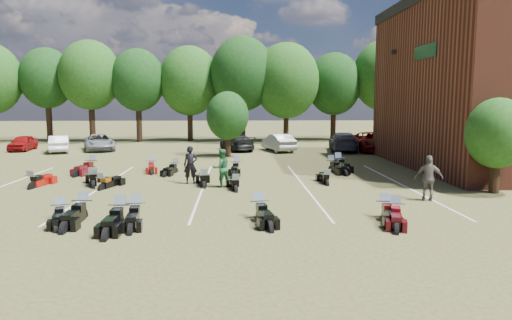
{
  "coord_description": "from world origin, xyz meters",
  "views": [
    {
      "loc": [
        -1.37,
        -19.17,
        4.2
      ],
      "look_at": [
        -0.35,
        4.0,
        1.2
      ],
      "focal_mm": 32.0,
      "sensor_mm": 36.0,
      "label": 1
    }
  ],
  "objects": [
    {
      "name": "ground",
      "position": [
        0.0,
        0.0,
        0.0
      ],
      "size": [
        160.0,
        160.0,
        0.0
      ],
      "primitive_type": "plane",
      "color": "brown",
      "rests_on": "ground"
    },
    {
      "name": "car_0",
      "position": [
        -19.58,
        20.44,
        0.66
      ],
      "size": [
        1.9,
        3.97,
        1.31
      ],
      "primitive_type": "imported",
      "rotation": [
        0.0,
        0.0,
        0.09
      ],
      "color": "maroon",
      "rests_on": "ground"
    },
    {
      "name": "motorcycle_10",
      "position": [
        -2.95,
        2.84,
        0.0
      ],
      "size": [
        1.02,
        2.46,
        1.33
      ],
      "primitive_type": null,
      "rotation": [
        0.0,
        0.0,
        3.25
      ],
      "color": "black",
      "rests_on": "ground"
    },
    {
      "name": "motorcycle_14",
      "position": [
        -9.98,
        8.15,
        0.0
      ],
      "size": [
        1.25,
        2.61,
        1.4
      ],
      "primitive_type": null,
      "rotation": [
        0.0,
        0.0,
        -0.19
      ],
      "color": "#4D0B12",
      "rests_on": "ground"
    },
    {
      "name": "young_tree_near_building",
      "position": [
        10.5,
        1.0,
        2.75
      ],
      "size": [
        2.8,
        2.8,
        4.16
      ],
      "color": "black",
      "rests_on": "ground"
    },
    {
      "name": "motorcycle_8",
      "position": [
        -7.76,
        2.51,
        0.0
      ],
      "size": [
        1.31,
        2.23,
        1.18
      ],
      "primitive_type": null,
      "rotation": [
        0.0,
        0.0,
        2.82
      ],
      "color": "black",
      "rests_on": "ground"
    },
    {
      "name": "parking_lines",
      "position": [
        -3.0,
        3.0,
        0.01
      ],
      "size": [
        20.1,
        14.0,
        0.01
      ],
      "color": "silver",
      "rests_on": "ground"
    },
    {
      "name": "motorcycle_1",
      "position": [
        -6.9,
        -2.9,
        0.0
      ],
      "size": [
        0.8,
        2.43,
        1.35
      ],
      "primitive_type": null,
      "rotation": [
        0.0,
        0.0,
        -0.01
      ],
      "color": "black",
      "rests_on": "ground"
    },
    {
      "name": "motorcycle_2",
      "position": [
        -5.39,
        -3.7,
        0.0
      ],
      "size": [
        0.81,
        2.45,
        1.36
      ],
      "primitive_type": null,
      "rotation": [
        0.0,
        0.0,
        0.01
      ],
      "color": "black",
      "rests_on": "ground"
    },
    {
      "name": "car_4",
      "position": [
        -1.1,
        20.3,
        0.7
      ],
      "size": [
        2.74,
        4.4,
        1.4
      ],
      "primitive_type": "imported",
      "rotation": [
        0.0,
        0.0,
        0.29
      ],
      "color": "#0B1F51",
      "rests_on": "ground"
    },
    {
      "name": "motorcycle_3",
      "position": [
        -4.93,
        -3.24,
        0.0
      ],
      "size": [
        0.95,
        2.32,
        1.26
      ],
      "primitive_type": null,
      "rotation": [
        0.0,
        0.0,
        0.11
      ],
      "color": "black",
      "rests_on": "ground"
    },
    {
      "name": "car_5",
      "position": [
        2.22,
        19.08,
        0.73
      ],
      "size": [
        2.73,
        4.67,
        1.46
      ],
      "primitive_type": "imported",
      "rotation": [
        0.0,
        0.0,
        3.43
      ],
      "color": "#B9BAB4",
      "rests_on": "ground"
    },
    {
      "name": "car_3",
      "position": [
        -1.31,
        19.69,
        0.68
      ],
      "size": [
        3.34,
        5.04,
        1.36
      ],
      "primitive_type": "imported",
      "rotation": [
        0.0,
        0.0,
        3.48
      ],
      "color": "black",
      "rests_on": "ground"
    },
    {
      "name": "car_6",
      "position": [
        9.96,
        18.58,
        0.8
      ],
      "size": [
        2.71,
        5.76,
        1.59
      ],
      "primitive_type": "imported",
      "rotation": [
        0.0,
        0.0,
        -0.01
      ],
      "color": "#5B0905",
      "rests_on": "ground"
    },
    {
      "name": "motorcycle_4",
      "position": [
        -0.54,
        -3.12,
        0.0
      ],
      "size": [
        1.08,
        2.4,
        1.29
      ],
      "primitive_type": null,
      "rotation": [
        0.0,
        0.0,
        0.15
      ],
      "color": "black",
      "rests_on": "ground"
    },
    {
      "name": "motorcycle_15",
      "position": [
        -6.54,
        8.56,
        0.0
      ],
      "size": [
        1.09,
        2.28,
        1.22
      ],
      "primitive_type": null,
      "rotation": [
        0.0,
        0.0,
        0.19
      ],
      "color": "maroon",
      "rests_on": "ground"
    },
    {
      "name": "motorcycle_7",
      "position": [
        -11.21,
        2.94,
        0.0
      ],
      "size": [
        1.07,
        2.36,
        1.27
      ],
      "primitive_type": null,
      "rotation": [
        0.0,
        0.0,
        2.99
      ],
      "color": "#99120B",
      "rests_on": "ground"
    },
    {
      "name": "motorcycle_16",
      "position": [
        -4.97,
        7.67,
        0.0
      ],
      "size": [
        1.17,
        2.24,
        1.19
      ],
      "primitive_type": null,
      "rotation": [
        0.0,
        0.0,
        -0.24
      ],
      "color": "black",
      "rests_on": "ground"
    },
    {
      "name": "motorcycle_18",
      "position": [
        -1.34,
        7.73,
        0.0
      ],
      "size": [
        0.94,
        2.35,
        1.28
      ],
      "primitive_type": null,
      "rotation": [
        0.0,
        0.0,
        -0.09
      ],
      "color": "black",
      "rests_on": "ground"
    },
    {
      "name": "motorcycle_5",
      "position": [
        4.02,
        -3.24,
        0.0
      ],
      "size": [
        0.97,
        2.27,
        1.23
      ],
      "primitive_type": null,
      "rotation": [
        0.0,
        0.0,
        -0.12
      ],
      "color": "black",
      "rests_on": "ground"
    },
    {
      "name": "motorcycle_11",
      "position": [
        -1.4,
        1.81,
        0.0
      ],
      "size": [
        0.94,
        2.19,
        1.18
      ],
      "primitive_type": null,
      "rotation": [
        0.0,
        0.0,
        3.27
      ],
      "color": "black",
      "rests_on": "ground"
    },
    {
      "name": "motorcycle_0",
      "position": [
        -7.61,
        -3.08,
        0.0
      ],
      "size": [
        1.17,
        2.13,
        1.13
      ],
      "primitive_type": null,
      "rotation": [
        0.0,
        0.0,
        0.27
      ],
      "color": "black",
      "rests_on": "ground"
    },
    {
      "name": "car_1",
      "position": [
        -16.02,
        19.12,
        0.69
      ],
      "size": [
        2.76,
        4.46,
        1.39
      ],
      "primitive_type": "imported",
      "rotation": [
        0.0,
        0.0,
        3.48
      ],
      "color": "silver",
      "rests_on": "ground"
    },
    {
      "name": "tree_line",
      "position": [
        -1.0,
        29.0,
        6.31
      ],
      "size": [
        56.0,
        6.0,
        9.79
      ],
      "color": "black",
      "rests_on": "ground"
    },
    {
      "name": "car_7",
      "position": [
        7.7,
        18.87,
        0.79
      ],
      "size": [
        3.03,
        5.75,
        1.59
      ],
      "primitive_type": "imported",
      "rotation": [
        0.0,
        0.0,
        2.99
      ],
      "color": "#3A393E",
      "rests_on": "ground"
    },
    {
      "name": "car_2",
      "position": [
        -13.11,
        20.35,
        0.7
      ],
      "size": [
        3.95,
        5.53,
        1.4
      ],
      "primitive_type": "imported",
      "rotation": [
        0.0,
        0.0,
        0.36
      ],
      "color": "gray",
      "rests_on": "ground"
    },
    {
      "name": "person_grey",
      "position": [
        6.79,
        -0.48,
        0.97
      ],
      "size": [
        1.23,
        0.83,
        1.94
      ],
      "primitive_type": "imported",
      "rotation": [
        0.0,
        0.0,
        2.8
      ],
      "color": "#625A54",
      "rests_on": "ground"
    },
    {
      "name": "motorcycle_13",
      "position": [
        3.2,
        3.26,
        0.0
      ],
      "size": [
        0.68,
        2.08,
        1.16
      ],
      "primitive_type": null,
      "rotation": [
        0.0,
        0.0,
        3.15
      ],
      "color": "black",
      "rests_on": "ground"
    },
    {
      "name": "young_tree_midfield",
      "position": [
        -2.0,
        15.5,
        3.09
      ],
      "size": [
        3.2,
        3.2,
        4.7
      ],
      "color": "black",
      "rests_on": "ground"
    },
    {
      "name": "person_green",
      "position": [
        -2.09,
        3.0,
        0.94
      ],
      "size": [
        1.12,
        1.01,
        1.89
      ],
      "primitive_type": "imported",
      "rotation": [
        0.0,
        0.0,
        3.53
      ],
      "color": "#246032",
      "rests_on": "ground"
    },
    {
      "name": "motorcycle_19",
      "position": [
        4.38,
        7.76,
        0.0
      ],
      "size": [
        1.3,
        2.49,
        1.33
      ],
      "primitive_type": null,
      "rotation": [
        0.0,
        0.0,
        0.24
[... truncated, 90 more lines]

